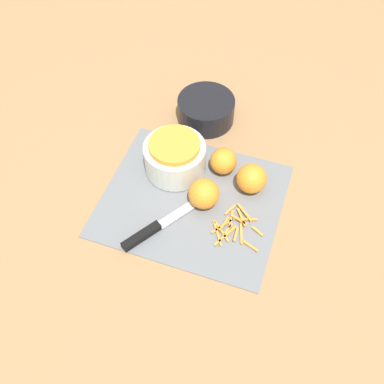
{
  "coord_description": "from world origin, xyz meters",
  "views": [
    {
      "loc": [
        0.21,
        -0.59,
        0.89
      ],
      "look_at": [
        0.0,
        0.0,
        0.04
      ],
      "focal_mm": 42.0,
      "sensor_mm": 36.0,
      "label": 1
    }
  ],
  "objects_px": {
    "orange_left": "(204,192)",
    "bowl_dark": "(206,110)",
    "bowl_speckled": "(175,156)",
    "orange_back": "(223,161)",
    "knife": "(151,230)",
    "orange_right": "(252,179)"
  },
  "relations": [
    {
      "from": "bowl_dark",
      "to": "orange_back",
      "type": "height_order",
      "value": "orange_back"
    },
    {
      "from": "orange_left",
      "to": "orange_back",
      "type": "distance_m",
      "value": 0.11
    },
    {
      "from": "orange_left",
      "to": "orange_right",
      "type": "relative_size",
      "value": 1.0
    },
    {
      "from": "knife",
      "to": "orange_left",
      "type": "bearing_deg",
      "value": -3.68
    },
    {
      "from": "bowl_dark",
      "to": "orange_right",
      "type": "relative_size",
      "value": 2.11
    },
    {
      "from": "knife",
      "to": "orange_left",
      "type": "xyz_separation_m",
      "value": [
        0.09,
        0.12,
        0.03
      ]
    },
    {
      "from": "bowl_speckled",
      "to": "orange_left",
      "type": "xyz_separation_m",
      "value": [
        0.1,
        -0.08,
        -0.01
      ]
    },
    {
      "from": "orange_left",
      "to": "orange_right",
      "type": "distance_m",
      "value": 0.12
    },
    {
      "from": "bowl_speckled",
      "to": "orange_back",
      "type": "bearing_deg",
      "value": 16.45
    },
    {
      "from": "bowl_speckled",
      "to": "orange_back",
      "type": "height_order",
      "value": "bowl_speckled"
    },
    {
      "from": "orange_left",
      "to": "bowl_dark",
      "type": "bearing_deg",
      "value": 107.33
    },
    {
      "from": "orange_left",
      "to": "bowl_speckled",
      "type": "bearing_deg",
      "value": 143.56
    },
    {
      "from": "knife",
      "to": "orange_right",
      "type": "distance_m",
      "value": 0.27
    },
    {
      "from": "bowl_speckled",
      "to": "knife",
      "type": "bearing_deg",
      "value": -86.16
    },
    {
      "from": "knife",
      "to": "orange_right",
      "type": "relative_size",
      "value": 2.86
    },
    {
      "from": "bowl_speckled",
      "to": "orange_right",
      "type": "xyz_separation_m",
      "value": [
        0.2,
        0.0,
        -0.01
      ]
    },
    {
      "from": "bowl_dark",
      "to": "knife",
      "type": "xyz_separation_m",
      "value": [
        -0.0,
        -0.39,
        -0.02
      ]
    },
    {
      "from": "knife",
      "to": "orange_right",
      "type": "xyz_separation_m",
      "value": [
        0.18,
        0.2,
        0.03
      ]
    },
    {
      "from": "knife",
      "to": "orange_left",
      "type": "distance_m",
      "value": 0.15
    },
    {
      "from": "orange_left",
      "to": "orange_right",
      "type": "height_order",
      "value": "same"
    },
    {
      "from": "knife",
      "to": "orange_left",
      "type": "height_order",
      "value": "orange_left"
    },
    {
      "from": "bowl_speckled",
      "to": "orange_back",
      "type": "xyz_separation_m",
      "value": [
        0.12,
        0.03,
        -0.01
      ]
    }
  ]
}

